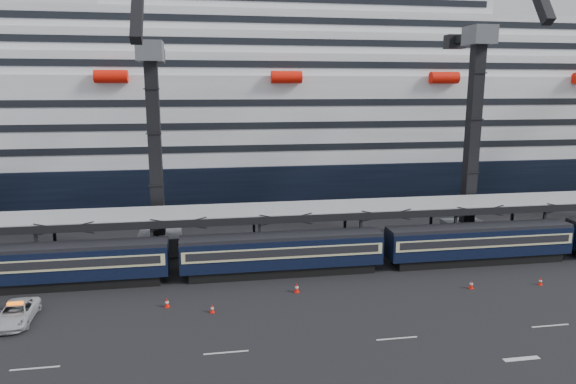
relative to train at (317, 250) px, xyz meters
name	(u,v)px	position (x,y,z in m)	size (l,w,h in m)	color
ground	(402,313)	(4.65, -10.00, -2.20)	(260.00, 260.00, 0.00)	black
lane_markings	(538,335)	(12.80, -15.23, -2.19)	(111.00, 4.27, 0.02)	beige
train	(317,250)	(0.00, 0.00, 0.00)	(133.05, 3.00, 4.05)	black
canopy	(353,208)	(4.65, 4.00, 3.05)	(130.00, 6.25, 5.53)	gray
cruise_ship	(290,120)	(3.57, 35.99, 10.14)	(214.09, 28.84, 34.00)	black
crane_dark_near	(154,142)	(-15.35, 8.59, 9.73)	(4.50, 17.75, 35.08)	#4F5257
crane_dark_mid	(475,125)	(19.65, 7.59, 11.16)	(4.50, 18.24, 39.64)	#4F5257
pickup_truck	(16,313)	(-24.70, -6.82, -1.48)	(2.40, 5.20, 1.45)	#B7BABF
traffic_cone_b	(167,303)	(-13.70, -5.87, -1.81)	(0.39, 0.39, 0.78)	#FF1608
traffic_cone_c	(212,308)	(-10.12, -7.52, -1.86)	(0.35, 0.35, 0.70)	#FF1608
traffic_cone_d	(297,288)	(-2.81, -4.56, -1.78)	(0.43, 0.43, 0.86)	#FF1608
traffic_cone_e	(471,284)	(12.54, -6.26, -1.81)	(0.39, 0.39, 0.78)	#FF1608
traffic_cone_f	(540,281)	(19.13, -6.48, -1.86)	(0.34, 0.34, 0.69)	#FF1608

